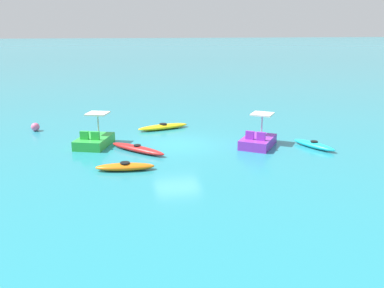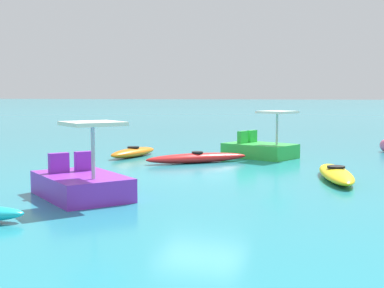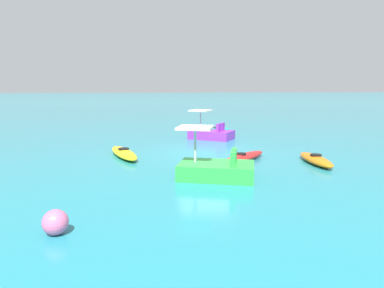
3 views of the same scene
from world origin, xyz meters
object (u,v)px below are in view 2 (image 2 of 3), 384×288
at_px(kayak_yellow, 336,174).
at_px(kayak_orange, 133,152).
at_px(kayak_red, 197,158).
at_px(pedal_boat_purple, 81,182).
at_px(pedal_boat_green, 260,148).

distance_m(kayak_yellow, kayak_orange, 7.87).
distance_m(kayak_yellow, kayak_red, 5.02).
bearing_deg(pedal_boat_purple, pedal_boat_green, -13.51).
xyz_separation_m(kayak_red, pedal_boat_green, (2.14, -1.64, 0.17)).
bearing_deg(kayak_orange, pedal_boat_green, -73.21).
bearing_deg(kayak_orange, kayak_red, -106.49).
bearing_deg(kayak_red, kayak_orange, 73.51).
bearing_deg(pedal_boat_green, kayak_red, 142.56).
xyz_separation_m(kayak_yellow, pedal_boat_green, (4.20, 2.95, 0.17)).
bearing_deg(pedal_boat_purple, kayak_orange, 17.92).
height_order(kayak_red, pedal_boat_purple, pedal_boat_purple).
height_order(kayak_orange, pedal_boat_green, pedal_boat_green).
bearing_deg(kayak_red, pedal_boat_green, -37.44).
xyz_separation_m(kayak_yellow, kayak_red, (2.06, 4.58, -0.00)).
distance_m(kayak_red, pedal_boat_green, 2.70).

